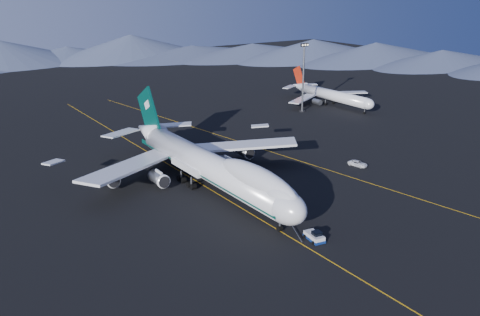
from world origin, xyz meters
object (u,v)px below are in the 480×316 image
boeing_747 (209,166)px  second_jet (331,95)px  pushback_tug (314,237)px  floodlight_mast (303,78)px  service_van (358,164)px

boeing_747 → second_jet: 99.67m
boeing_747 → pushback_tug: (3.00, -33.18, -5.20)m
floodlight_mast → boeing_747: bearing=-144.8°
boeing_747 → floodlight_mast: (68.88, 48.50, 6.90)m
pushback_tug → floodlight_mast: floodlight_mast is taller
boeing_747 → service_van: bearing=-10.5°
pushback_tug → floodlight_mast: (65.88, 81.69, 12.10)m
service_van → floodlight_mast: floodlight_mast is taller
pushback_tug → service_van: 45.58m
boeing_747 → floodlight_mast: 84.52m
boeing_747 → service_van: boeing_747 is taller
boeing_747 → second_jet: boeing_747 is taller
boeing_747 → service_van: 41.68m
boeing_747 → floodlight_mast: floodlight_mast is taller
floodlight_mast → pushback_tug: bearing=-128.9°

